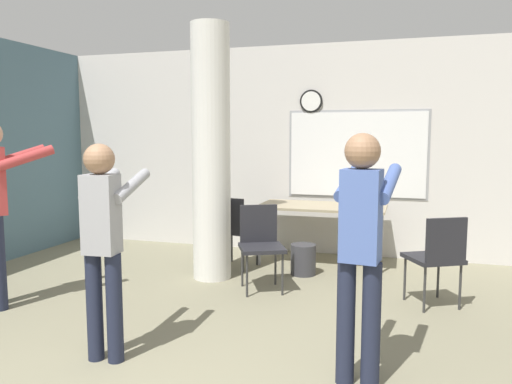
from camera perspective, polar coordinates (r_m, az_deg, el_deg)
The scene contains 10 objects.
wall_back at distance 6.85m, azimuth 5.08°, elevation 4.80°, with size 8.00×0.15×2.80m.
support_pillar at distance 5.53m, azimuth -5.15°, elevation 4.39°, with size 0.42×0.42×2.80m.
folding_table at distance 6.27m, azimuth 7.55°, elevation -1.94°, with size 1.56×0.79×0.73m.
bottle_on_table at distance 6.23m, azimuth 11.25°, elevation -0.59°, with size 0.07×0.07×0.29m.
waste_bin at distance 5.83m, azimuth 5.42°, elevation -7.68°, with size 0.29×0.29×0.35m.
chair_table_left at distance 6.02m, azimuth -2.50°, elevation -3.95°, with size 0.51×0.51×0.87m.
chair_mid_room at distance 4.94m, azimuth 20.01°, elevation -6.66°, with size 0.60×0.60×0.87m.
chair_table_front at distance 5.21m, azimuth 0.54°, elevation -5.60°, with size 0.59×0.59×0.87m.
person_playing_front at distance 3.67m, azimuth -17.01°, elevation -4.67°, with size 0.37×0.60×1.55m.
person_playing_side at distance 3.22m, azimuth 11.93°, elevation -5.31°, with size 0.41×0.65×1.62m.
Camera 1 is at (1.42, -1.65, 1.61)m, focal length 35.00 mm.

